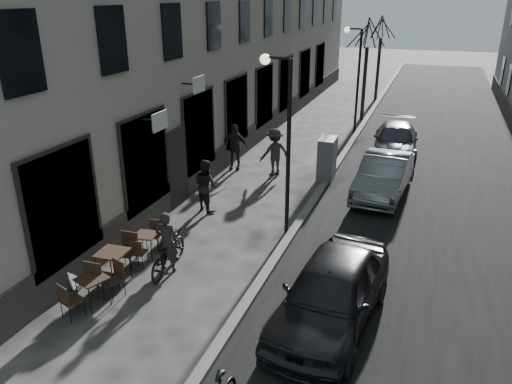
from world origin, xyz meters
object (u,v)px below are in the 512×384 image
Objects in this scene: bistro_set_b at (113,264)px; streetlamp_near at (283,127)px; utility_cabinet at (327,159)px; car_mid at (384,175)px; pedestrian_near at (206,185)px; pedestrian_mid at (275,152)px; sign_board at (74,267)px; bicycle at (168,253)px; car_near at (332,292)px; bistro_set_c at (147,243)px; car_far at (395,140)px; streetlamp_far at (355,69)px; bistro_set_a at (93,289)px; pedestrian_far at (234,147)px; tree_near at (368,32)px; tree_far at (382,25)px.

streetlamp_near is at bearing 50.61° from bistro_set_b.
utility_cabinet is 2.38m from car_mid.
pedestrian_near is at bearing 84.35° from bistro_set_b.
pedestrian_mid is (1.03, 3.99, 0.06)m from pedestrian_near.
sign_board reaches higher than bicycle.
streetlamp_near reaches higher than car_near.
car_mid is at bearing 43.82° from bistro_set_c.
bistro_set_c is 12.73m from car_far.
bistro_set_b is at bearing -100.92° from bistro_set_c.
streetlamp_far reaches higher than bistro_set_b.
bistro_set_a is at bearing -119.29° from streetlamp_near.
car_mid is (5.30, 9.06, 0.26)m from bistro_set_a.
car_mid is (5.90, -0.79, -0.21)m from pedestrian_far.
streetlamp_near is 5.32m from car_mid.
pedestrian_mid is at bearing -99.87° from tree_near.
car_far is (6.27, 13.30, 0.18)m from sign_board.
streetlamp_far is 1.13× the size of car_far.
utility_cabinet is (0.20, -16.07, -3.87)m from tree_far.
streetlamp_far is 7.46m from utility_cabinet.
pedestrian_far is (-0.68, 4.10, 0.06)m from pedestrian_near.
pedestrian_far is (0.42, 9.22, 0.44)m from sign_board.
bistro_set_c is (-0.08, 2.37, -0.03)m from bistro_set_a.
pedestrian_far is (-0.60, 9.85, 0.47)m from bistro_set_a.
car_mid is (4.51, 7.09, 0.21)m from bicycle.
streetlamp_near is 6.32m from pedestrian_far.
bicycle is (-2.04, -3.07, -2.67)m from streetlamp_near.
pedestrian_far is (-3.50, -10.19, -3.75)m from tree_near.
car_near is (2.28, -3.83, -2.40)m from streetlamp_near.
bistro_set_b is 1.21× the size of bistro_set_c.
bistro_set_b is (-0.17, 1.02, 0.06)m from bistro_set_a.
car_near is (4.00, -8.54, -0.16)m from pedestrian_mid.
pedestrian_far is at bearing 129.26° from car_near.
tree_near is at bearing 88.62° from streetlamp_far.
tree_near is 11.40m from pedestrian_far.
car_near is (2.01, -8.76, -0.04)m from utility_cabinet.
pedestrian_near is at bearing 108.72° from bistro_set_a.
bistro_set_a is 0.83× the size of pedestrian_mid.
car_mid reaches higher than bistro_set_a.
bicycle is 7.80m from pedestrian_mid.
streetlamp_far is 3.36m from tree_near.
bicycle is at bearing -97.72° from streetlamp_far.
bistro_set_c is (-2.98, -17.66, -4.25)m from tree_near.
streetlamp_far is 2.79× the size of pedestrian_mid.
tree_far is at bearing 80.30° from bistro_set_b.
pedestrian_near is 0.93× the size of pedestrian_far.
bistro_set_b is at bearing -111.88° from utility_cabinet.
pedestrian_far reaches higher than sign_board.
car_near is at bearing 32.70° from bistro_set_a.
utility_cabinet is at bearing 92.21° from bistro_set_a.
car_near is at bearing -83.31° from tree_near.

